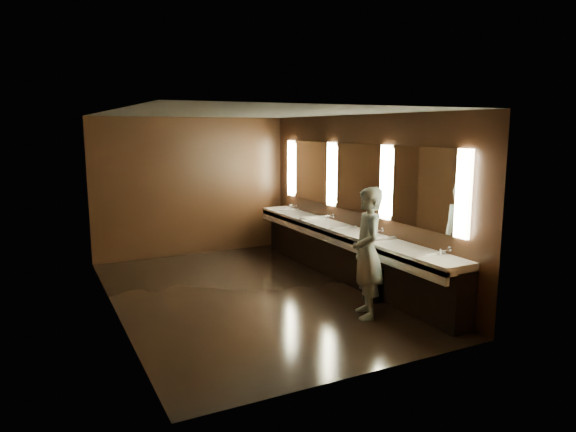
% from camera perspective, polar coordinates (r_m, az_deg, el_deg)
% --- Properties ---
extents(floor, '(6.00, 6.00, 0.00)m').
position_cam_1_polar(floor, '(8.17, -4.28, -8.68)').
color(floor, black).
rests_on(floor, ground).
extents(ceiling, '(4.00, 6.00, 0.02)m').
position_cam_1_polar(ceiling, '(7.76, -4.54, 11.34)').
color(ceiling, '#2D2D2B').
rests_on(ceiling, wall_back).
extents(wall_back, '(4.00, 0.02, 2.80)m').
position_cam_1_polar(wall_back, '(10.66, -10.61, 3.22)').
color(wall_back, black).
rests_on(wall_back, floor).
extents(wall_front, '(4.00, 0.02, 2.80)m').
position_cam_1_polar(wall_front, '(5.25, 8.28, -3.35)').
color(wall_front, black).
rests_on(wall_front, floor).
extents(wall_left, '(0.02, 6.00, 2.80)m').
position_cam_1_polar(wall_left, '(7.33, -19.00, -0.06)').
color(wall_left, black).
rests_on(wall_left, floor).
extents(wall_right, '(0.02, 6.00, 2.80)m').
position_cam_1_polar(wall_right, '(8.80, 7.72, 1.95)').
color(wall_right, black).
rests_on(wall_right, floor).
extents(sink_counter, '(0.55, 5.40, 1.01)m').
position_cam_1_polar(sink_counter, '(8.85, 6.48, -3.94)').
color(sink_counter, black).
rests_on(sink_counter, floor).
extents(mirror_band, '(0.06, 5.03, 1.15)m').
position_cam_1_polar(mirror_band, '(8.75, 7.67, 4.21)').
color(mirror_band, '#FFF9C5').
rests_on(mirror_band, wall_right).
extents(person, '(0.65, 0.77, 1.80)m').
position_cam_1_polar(person, '(7.09, 8.80, -4.06)').
color(person, '#89C3CD').
rests_on(person, floor).
extents(trash_bin, '(0.43, 0.43, 0.51)m').
position_cam_1_polar(trash_bin, '(7.93, 9.49, -7.43)').
color(trash_bin, black).
rests_on(trash_bin, floor).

